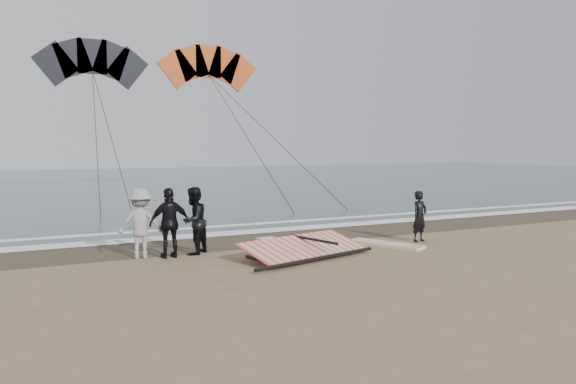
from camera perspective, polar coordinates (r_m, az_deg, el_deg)
name	(u,v)px	position (r m, az deg, el deg)	size (l,w,h in m)	color
ground	(379,262)	(14.60, 9.28, -7.00)	(120.00, 120.00, 0.00)	#8C704C
sea	(130,183)	(45.46, -15.75, 0.91)	(120.00, 54.00, 0.02)	#233838
wet_sand	(298,236)	(18.37, 1.05, -4.47)	(120.00, 2.80, 0.01)	#4C3D2B
foam_near	(280,229)	(19.61, -0.84, -3.82)	(120.00, 0.90, 0.01)	white
foam_far	(260,223)	(21.14, -2.84, -3.20)	(120.00, 0.45, 0.01)	white
man_main	(420,216)	(17.68, 13.23, -2.42)	(0.57, 0.37, 1.57)	black
board_white	(386,244)	(16.88, 9.93, -5.24)	(0.63, 2.26, 0.09)	white
board_cream	(284,243)	(16.80, -0.43, -5.22)	(0.57, 2.14, 0.09)	white
trio_cluster	(166,222)	(15.23, -12.34, -3.04)	(2.63, 1.16, 1.85)	black
sail_rig	(299,249)	(15.03, 1.12, -5.84)	(3.94, 2.56, 0.49)	black
kite_red	(209,70)	(36.68, -8.05, 12.13)	(7.22, 6.78, 15.36)	#CC4B18
kite_dark	(92,66)	(35.32, -19.26, 11.99)	(7.20, 5.79, 13.52)	black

